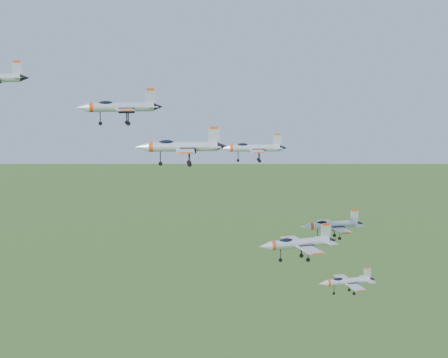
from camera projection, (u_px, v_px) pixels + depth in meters
name	position (u px, v px, depth m)	size (l,w,h in m)	color
jet_left_high	(119.00, 107.00, 99.70)	(13.96, 11.64, 3.73)	#B2B9C0
jet_right_high	(180.00, 146.00, 81.04)	(11.88, 10.11, 3.24)	#B2B9C0
jet_left_low	(253.00, 148.00, 108.68)	(11.50, 9.85, 3.16)	#B2B9C0
jet_right_low	(298.00, 243.00, 94.21)	(12.91, 10.67, 3.45)	#B2B9C0
jet_trail	(331.00, 225.00, 107.68)	(11.84, 9.88, 3.17)	#B2B9C0
jet_extra	(347.00, 281.00, 121.54)	(12.10, 10.09, 3.23)	#B2B9C0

